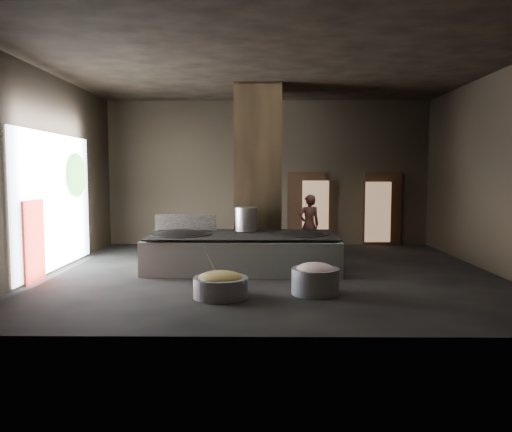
{
  "coord_description": "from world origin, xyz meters",
  "views": [
    {
      "loc": [
        -0.22,
        -11.19,
        2.24
      ],
      "look_at": [
        -0.34,
        0.41,
        1.25
      ],
      "focal_mm": 35.0,
      "sensor_mm": 36.0,
      "label": 1
    }
  ],
  "objects_px": {
    "meat_basin": "(315,281)",
    "wok_left": "(181,238)",
    "veg_basin": "(221,287)",
    "hearth_platform": "(243,253)",
    "stock_pot": "(246,219)",
    "cook": "(309,225)",
    "wok_right": "(301,237)"
  },
  "relations": [
    {
      "from": "stock_pot",
      "to": "cook",
      "type": "bearing_deg",
      "value": 41.1
    },
    {
      "from": "cook",
      "to": "wok_right",
      "type": "bearing_deg",
      "value": 63.2
    },
    {
      "from": "wok_left",
      "to": "veg_basin",
      "type": "distance_m",
      "value": 2.89
    },
    {
      "from": "hearth_platform",
      "to": "stock_pot",
      "type": "xyz_separation_m",
      "value": [
        0.05,
        0.55,
        0.75
      ]
    },
    {
      "from": "wok_left",
      "to": "veg_basin",
      "type": "bearing_deg",
      "value": -66.41
    },
    {
      "from": "wok_right",
      "to": "veg_basin",
      "type": "relative_size",
      "value": 1.3
    },
    {
      "from": "hearth_platform",
      "to": "stock_pot",
      "type": "distance_m",
      "value": 0.93
    },
    {
      "from": "wok_right",
      "to": "stock_pot",
      "type": "relative_size",
      "value": 2.25
    },
    {
      "from": "wok_right",
      "to": "veg_basin",
      "type": "height_order",
      "value": "wok_right"
    },
    {
      "from": "hearth_platform",
      "to": "wok_right",
      "type": "xyz_separation_m",
      "value": [
        1.35,
        0.05,
        0.37
      ]
    },
    {
      "from": "veg_basin",
      "to": "meat_basin",
      "type": "distance_m",
      "value": 1.76
    },
    {
      "from": "hearth_platform",
      "to": "veg_basin",
      "type": "xyz_separation_m",
      "value": [
        -0.31,
        -2.65,
        -0.2
      ]
    },
    {
      "from": "wok_left",
      "to": "stock_pot",
      "type": "distance_m",
      "value": 1.66
    },
    {
      "from": "hearth_platform",
      "to": "meat_basin",
      "type": "bearing_deg",
      "value": -57.26
    },
    {
      "from": "wok_right",
      "to": "cook",
      "type": "xyz_separation_m",
      "value": [
        0.38,
        1.97,
        0.09
      ]
    },
    {
      "from": "wok_left",
      "to": "wok_right",
      "type": "bearing_deg",
      "value": 2.05
    },
    {
      "from": "hearth_platform",
      "to": "wok_right",
      "type": "relative_size",
      "value": 3.41
    },
    {
      "from": "wok_left",
      "to": "hearth_platform",
      "type": "bearing_deg",
      "value": 1.97
    },
    {
      "from": "stock_pot",
      "to": "meat_basin",
      "type": "bearing_deg",
      "value": -64.87
    },
    {
      "from": "wok_left",
      "to": "stock_pot",
      "type": "xyz_separation_m",
      "value": [
        1.5,
        0.6,
        0.38
      ]
    },
    {
      "from": "hearth_platform",
      "to": "veg_basin",
      "type": "relative_size",
      "value": 4.44
    },
    {
      "from": "wok_left",
      "to": "cook",
      "type": "bearing_deg",
      "value": 33.01
    },
    {
      "from": "wok_right",
      "to": "meat_basin",
      "type": "bearing_deg",
      "value": -88.16
    },
    {
      "from": "cook",
      "to": "stock_pot",
      "type": "bearing_deg",
      "value": 25.27
    },
    {
      "from": "wok_right",
      "to": "stock_pot",
      "type": "xyz_separation_m",
      "value": [
        -1.3,
        0.5,
        0.38
      ]
    },
    {
      "from": "wok_left",
      "to": "cook",
      "type": "relative_size",
      "value": 0.83
    },
    {
      "from": "hearth_platform",
      "to": "meat_basin",
      "type": "distance_m",
      "value": 2.79
    },
    {
      "from": "cook",
      "to": "meat_basin",
      "type": "relative_size",
      "value": 1.9
    },
    {
      "from": "meat_basin",
      "to": "wok_left",
      "type": "bearing_deg",
      "value": 140.9
    },
    {
      "from": "veg_basin",
      "to": "hearth_platform",
      "type": "bearing_deg",
      "value": 83.22
    },
    {
      "from": "veg_basin",
      "to": "meat_basin",
      "type": "relative_size",
      "value": 1.12
    },
    {
      "from": "wok_right",
      "to": "meat_basin",
      "type": "height_order",
      "value": "wok_right"
    }
  ]
}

